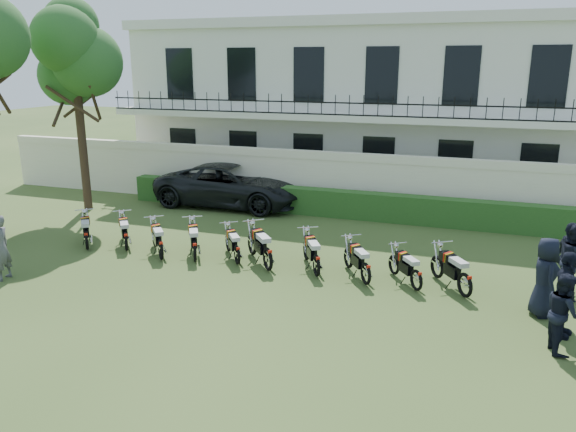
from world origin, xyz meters
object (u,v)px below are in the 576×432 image
officer_5 (568,259)px  tree_west_near (75,54)px  motorcycle_7 (366,268)px  motorcycle_9 (465,279)px  motorcycle_3 (195,246)px  motorcycle_5 (268,253)px  inspector (0,248)px  suv (232,185)px  motorcycle_6 (317,260)px  officer_1 (564,313)px  officer_2 (564,294)px  officer_4 (575,262)px  officer_3 (545,277)px  motorcycle_4 (237,250)px  motorcycle_1 (126,237)px  motorcycle_0 (86,236)px  motorcycle_8 (417,275)px  motorcycle_2 (160,245)px

officer_5 → tree_west_near: bearing=64.4°
motorcycle_7 → motorcycle_9: size_ratio=0.95×
motorcycle_3 → motorcycle_5: size_ratio=1.04×
inspector → suv: bearing=159.7°
motorcycle_6 → officer_1: (5.74, -2.23, 0.34)m
officer_1 → officer_2: (0.08, 0.72, 0.11)m
officer_4 → motorcycle_6: bearing=101.7°
motorcycle_5 → motorcycle_7: size_ratio=1.03×
motorcycle_6 → officer_5: 6.26m
motorcycle_6 → inspector: size_ratio=0.97×
motorcycle_9 → officer_4: bearing=-14.1°
motorcycle_3 → motorcycle_9: motorcycle_9 is taller
suv → officer_4: (11.77, -5.62, 0.09)m
motorcycle_6 → officer_3: (5.52, -0.56, 0.44)m
officer_4 → officer_5: bearing=38.4°
motorcycle_7 → officer_3: 4.20m
motorcycle_4 → officer_4: (8.69, 0.64, 0.49)m
motorcycle_1 → officer_2: officer_2 is taller
motorcycle_7 → officer_3: size_ratio=0.86×
motorcycle_0 → officer_5: size_ratio=0.81×
motorcycle_0 → motorcycle_3: bearing=-36.3°
motorcycle_9 → inspector: inspector is taller
tree_west_near → motorcycle_5: bearing=-23.7°
motorcycle_7 → motorcycle_8: 1.28m
motorcycle_1 → officer_4: 12.42m
motorcycle_2 → officer_5: size_ratio=0.81×
tree_west_near → inspector: (2.72, -6.91, -5.01)m
motorcycle_9 → officer_5: (2.34, 1.11, 0.43)m
motorcycle_0 → motorcycle_3: (3.64, 0.17, 0.02)m
motorcycle_2 → inspector: (-3.16, -2.68, 0.41)m
motorcycle_5 → motorcycle_9: (5.21, -0.10, -0.03)m
motorcycle_6 → officer_4: officer_4 is taller
motorcycle_0 → inspector: size_ratio=0.85×
inspector → officer_3: bearing=93.9°
motorcycle_6 → officer_4: (6.29, 0.78, 0.45)m
motorcycle_7 → motorcycle_1: bearing=144.0°
tree_west_near → inspector: size_ratio=4.48×
motorcycle_9 → motorcycle_1: bearing=144.0°
motorcycle_5 → motorcycle_9: bearing=-41.8°
motorcycle_6 → motorcycle_7: bearing=-35.4°
motorcycle_0 → motorcycle_5: motorcycle_5 is taller
motorcycle_4 → officer_3: (7.92, -0.69, 0.48)m
motorcycle_6 → motorcycle_8: motorcycle_6 is taller
tree_west_near → inspector: 8.96m
motorcycle_4 → suv: size_ratio=0.24×
motorcycle_1 → motorcycle_6: bearing=-39.9°
tree_west_near → officer_3: tree_west_near is taller
officer_2 → officer_5: bearing=11.2°
motorcycle_3 → motorcycle_9: size_ratio=1.02×
motorcycle_2 → suv: bearing=56.7°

